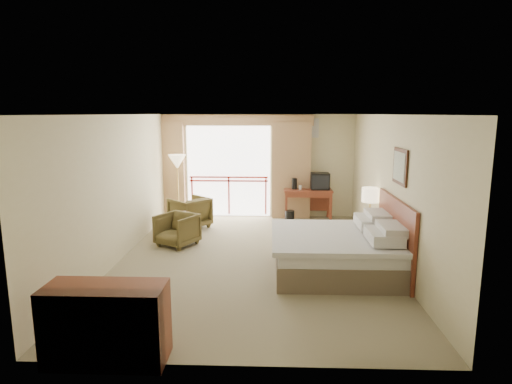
{
  "coord_description": "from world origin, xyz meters",
  "views": [
    {
      "loc": [
        0.33,
        -7.74,
        2.72
      ],
      "look_at": [
        0.04,
        0.4,
        1.22
      ],
      "focal_mm": 30.0,
      "sensor_mm": 36.0,
      "label": 1
    }
  ],
  "objects_px": {
    "bed": "(338,251)",
    "table_lamp": "(370,195)",
    "armchair_far": "(190,227)",
    "wastebasket": "(290,216)",
    "armchair_near": "(178,245)",
    "floor_lamp": "(177,164)",
    "side_table": "(179,221)",
    "desk": "(308,196)",
    "dresser": "(106,324)",
    "nightstand": "(369,233)",
    "tv": "(320,181)"
  },
  "relations": [
    {
      "from": "bed",
      "to": "table_lamp",
      "type": "bearing_deg",
      "value": 59.49
    },
    {
      "from": "table_lamp",
      "to": "armchair_far",
      "type": "distance_m",
      "value": 4.35
    },
    {
      "from": "bed",
      "to": "wastebasket",
      "type": "distance_m",
      "value": 3.5
    },
    {
      "from": "armchair_near",
      "to": "floor_lamp",
      "type": "height_order",
      "value": "floor_lamp"
    },
    {
      "from": "armchair_near",
      "to": "side_table",
      "type": "height_order",
      "value": "side_table"
    },
    {
      "from": "desk",
      "to": "armchair_far",
      "type": "relative_size",
      "value": 1.5
    },
    {
      "from": "side_table",
      "to": "dresser",
      "type": "relative_size",
      "value": 0.41
    },
    {
      "from": "side_table",
      "to": "floor_lamp",
      "type": "xyz_separation_m",
      "value": [
        -0.3,
        1.35,
        1.1
      ]
    },
    {
      "from": "nightstand",
      "to": "tv",
      "type": "xyz_separation_m",
      "value": [
        -0.77,
        2.31,
        0.71
      ]
    },
    {
      "from": "armchair_far",
      "to": "side_table",
      "type": "bearing_deg",
      "value": 37.36
    },
    {
      "from": "wastebasket",
      "to": "tv",
      "type": "bearing_deg",
      "value": 19.93
    },
    {
      "from": "floor_lamp",
      "to": "bed",
      "type": "bearing_deg",
      "value": -43.83
    },
    {
      "from": "bed",
      "to": "floor_lamp",
      "type": "xyz_separation_m",
      "value": [
        -3.51,
        3.37,
        1.09
      ]
    },
    {
      "from": "wastebasket",
      "to": "armchair_near",
      "type": "height_order",
      "value": "armchair_near"
    },
    {
      "from": "armchair_near",
      "to": "floor_lamp",
      "type": "relative_size",
      "value": 0.43
    },
    {
      "from": "tv",
      "to": "armchair_far",
      "type": "relative_size",
      "value": 0.58
    },
    {
      "from": "nightstand",
      "to": "wastebasket",
      "type": "height_order",
      "value": "nightstand"
    },
    {
      "from": "armchair_near",
      "to": "floor_lamp",
      "type": "distance_m",
      "value": 2.49
    },
    {
      "from": "desk",
      "to": "dresser",
      "type": "xyz_separation_m",
      "value": [
        -2.75,
        -6.61,
        -0.18
      ]
    },
    {
      "from": "side_table",
      "to": "dresser",
      "type": "height_order",
      "value": "dresser"
    },
    {
      "from": "table_lamp",
      "to": "tv",
      "type": "distance_m",
      "value": 2.39
    },
    {
      "from": "table_lamp",
      "to": "dresser",
      "type": "xyz_separation_m",
      "value": [
        -3.82,
        -4.29,
        -0.64
      ]
    },
    {
      "from": "armchair_near",
      "to": "dresser",
      "type": "xyz_separation_m",
      "value": [
        0.15,
        -4.24,
        0.44
      ]
    },
    {
      "from": "table_lamp",
      "to": "tv",
      "type": "height_order",
      "value": "table_lamp"
    },
    {
      "from": "wastebasket",
      "to": "armchair_near",
      "type": "xyz_separation_m",
      "value": [
        -2.43,
        -2.03,
        -0.15
      ]
    },
    {
      "from": "armchair_far",
      "to": "table_lamp",
      "type": "bearing_deg",
      "value": 114.15
    },
    {
      "from": "nightstand",
      "to": "side_table",
      "type": "distance_m",
      "value": 4.11
    },
    {
      "from": "table_lamp",
      "to": "tv",
      "type": "bearing_deg",
      "value": 108.85
    },
    {
      "from": "nightstand",
      "to": "tv",
      "type": "height_order",
      "value": "tv"
    },
    {
      "from": "side_table",
      "to": "floor_lamp",
      "type": "bearing_deg",
      "value": 102.51
    },
    {
      "from": "tv",
      "to": "side_table",
      "type": "relative_size",
      "value": 0.86
    },
    {
      "from": "armchair_far",
      "to": "side_table",
      "type": "relative_size",
      "value": 1.5
    },
    {
      "from": "armchair_near",
      "to": "dresser",
      "type": "height_order",
      "value": "dresser"
    },
    {
      "from": "nightstand",
      "to": "tv",
      "type": "distance_m",
      "value": 2.54
    },
    {
      "from": "bed",
      "to": "desk",
      "type": "height_order",
      "value": "bed"
    },
    {
      "from": "nightstand",
      "to": "side_table",
      "type": "relative_size",
      "value": 1.1
    },
    {
      "from": "wastebasket",
      "to": "side_table",
      "type": "height_order",
      "value": "side_table"
    },
    {
      "from": "armchair_near",
      "to": "table_lamp",
      "type": "bearing_deg",
      "value": 30.38
    },
    {
      "from": "bed",
      "to": "armchair_far",
      "type": "distance_m",
      "value": 4.23
    },
    {
      "from": "nightstand",
      "to": "desk",
      "type": "distance_m",
      "value": 2.62
    },
    {
      "from": "bed",
      "to": "tv",
      "type": "bearing_deg",
      "value": 88.77
    },
    {
      "from": "side_table",
      "to": "floor_lamp",
      "type": "height_order",
      "value": "floor_lamp"
    },
    {
      "from": "desk",
      "to": "tv",
      "type": "xyz_separation_m",
      "value": [
        0.3,
        -0.06,
        0.39
      ]
    },
    {
      "from": "table_lamp",
      "to": "dresser",
      "type": "bearing_deg",
      "value": -131.71
    },
    {
      "from": "armchair_near",
      "to": "side_table",
      "type": "relative_size",
      "value": 1.35
    },
    {
      "from": "tv",
      "to": "dresser",
      "type": "relative_size",
      "value": 0.36
    },
    {
      "from": "nightstand",
      "to": "floor_lamp",
      "type": "distance_m",
      "value": 4.93
    },
    {
      "from": "side_table",
      "to": "wastebasket",
      "type": "bearing_deg",
      "value": 29.22
    },
    {
      "from": "bed",
      "to": "desk",
      "type": "xyz_separation_m",
      "value": [
        -0.22,
        3.76,
        0.25
      ]
    },
    {
      "from": "table_lamp",
      "to": "tv",
      "type": "xyz_separation_m",
      "value": [
        -0.77,
        2.26,
        -0.07
      ]
    }
  ]
}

